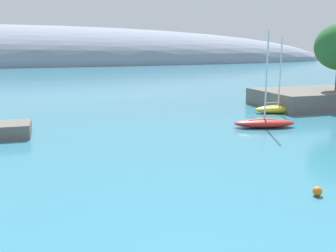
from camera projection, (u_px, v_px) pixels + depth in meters
shore_outcrop at (319, 98)px, 55.23m from camera, size 17.17×10.97×2.31m
sailboat_yellow_near_shore at (278, 108)px, 49.45m from camera, size 6.36×2.99×9.42m
sailboat_red_mid_mooring at (264, 122)px, 40.63m from camera, size 6.69×3.62×9.87m
mooring_buoy_orange at (317, 191)px, 22.06m from camera, size 0.54×0.54×0.54m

